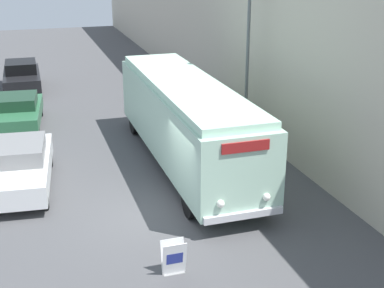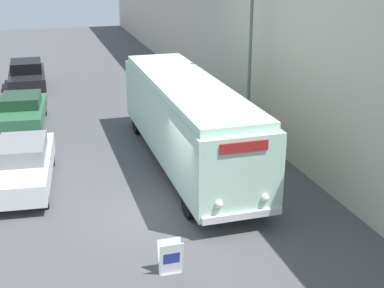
% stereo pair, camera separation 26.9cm
% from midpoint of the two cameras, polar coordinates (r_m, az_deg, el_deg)
% --- Properties ---
extents(ground_plane, '(80.00, 80.00, 0.00)m').
position_cam_midpoint_polar(ground_plane, '(15.83, -3.38, -7.53)').
color(ground_plane, '#4C4C4F').
extents(building_wall_right, '(0.30, 60.00, 7.48)m').
position_cam_midpoint_polar(building_wall_right, '(25.52, 3.93, 12.06)').
color(building_wall_right, beige).
rests_on(building_wall_right, ground_plane).
extents(vintage_bus, '(2.41, 10.71, 3.05)m').
position_cam_midpoint_polar(vintage_bus, '(18.76, -0.14, 2.77)').
color(vintage_bus, black).
rests_on(vintage_bus, ground_plane).
extents(sign_board, '(0.58, 0.32, 0.86)m').
position_cam_midpoint_polar(sign_board, '(13.03, -1.69, -12.03)').
color(sign_board, gray).
rests_on(sign_board, ground_plane).
extents(streetlamp, '(0.36, 0.36, 7.42)m').
position_cam_midpoint_polar(streetlamp, '(20.32, 6.72, 12.62)').
color(streetlamp, '#595E60').
rests_on(streetlamp, ground_plane).
extents(parked_car_near, '(2.22, 4.94, 1.50)m').
position_cam_midpoint_polar(parked_car_near, '(18.13, -17.17, -2.06)').
color(parked_car_near, black).
rests_on(parked_car_near, ground_plane).
extents(parked_car_mid, '(2.29, 4.41, 1.35)m').
position_cam_midpoint_polar(parked_car_mid, '(24.44, -17.40, 3.47)').
color(parked_car_mid, black).
rests_on(parked_car_mid, ground_plane).
extents(parked_car_far, '(1.92, 4.54, 1.55)m').
position_cam_midpoint_polar(parked_car_far, '(30.78, -16.95, 7.05)').
color(parked_car_far, black).
rests_on(parked_car_far, ground_plane).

